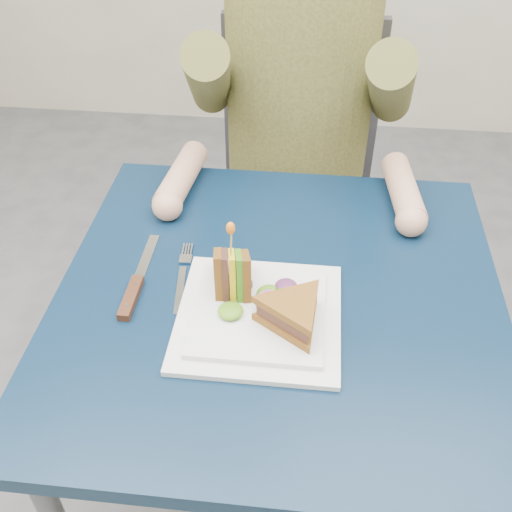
# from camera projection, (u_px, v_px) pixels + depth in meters

# --- Properties ---
(ground) EXTENTS (4.00, 4.00, 0.00)m
(ground) POSITION_uv_depth(u_px,v_px,m) (272.00, 505.00, 1.48)
(ground) COLOR #555558
(ground) RESTS_ON ground
(table) EXTENTS (0.75, 0.75, 0.73)m
(table) POSITION_uv_depth(u_px,v_px,m) (278.00, 325.00, 1.06)
(table) COLOR black
(table) RESTS_ON ground
(chair) EXTENTS (0.42, 0.40, 0.93)m
(chair) POSITION_uv_depth(u_px,v_px,m) (297.00, 172.00, 1.64)
(chair) COLOR #47474C
(chair) RESTS_ON ground
(diner) EXTENTS (0.54, 0.59, 0.74)m
(diner) POSITION_uv_depth(u_px,v_px,m) (301.00, 55.00, 1.32)
(diner) COLOR brown
(diner) RESTS_ON chair
(plate) EXTENTS (0.26, 0.26, 0.02)m
(plate) POSITION_uv_depth(u_px,v_px,m) (259.00, 315.00, 0.96)
(plate) COLOR white
(plate) RESTS_ON table
(sandwich_flat) EXTENTS (0.18, 0.18, 0.05)m
(sandwich_flat) POSITION_uv_depth(u_px,v_px,m) (293.00, 313.00, 0.91)
(sandwich_flat) COLOR brown
(sandwich_flat) RESTS_ON plate
(sandwich_upright) EXTENTS (0.08, 0.13, 0.13)m
(sandwich_upright) POSITION_uv_depth(u_px,v_px,m) (232.00, 273.00, 0.96)
(sandwich_upright) COLOR brown
(sandwich_upright) RESTS_ON plate
(fork) EXTENTS (0.03, 0.18, 0.01)m
(fork) POSITION_uv_depth(u_px,v_px,m) (182.00, 278.00, 1.03)
(fork) COLOR silver
(fork) RESTS_ON table
(knife) EXTENTS (0.02, 0.22, 0.02)m
(knife) POSITION_uv_depth(u_px,v_px,m) (134.00, 290.00, 1.00)
(knife) COLOR silver
(knife) RESTS_ON table
(toothpick) EXTENTS (0.01, 0.01, 0.06)m
(toothpick) POSITION_uv_depth(u_px,v_px,m) (231.00, 243.00, 0.92)
(toothpick) COLOR tan
(toothpick) RESTS_ON sandwich_upright
(toothpick_frill) EXTENTS (0.01, 0.01, 0.02)m
(toothpick_frill) POSITION_uv_depth(u_px,v_px,m) (231.00, 228.00, 0.90)
(toothpick_frill) COLOR orange
(toothpick_frill) RESTS_ON sandwich_upright
(lettuce_spill) EXTENTS (0.15, 0.13, 0.02)m
(lettuce_spill) POSITION_uv_depth(u_px,v_px,m) (263.00, 302.00, 0.95)
(lettuce_spill) COLOR #337A14
(lettuce_spill) RESTS_ON plate
(onion_ring) EXTENTS (0.04, 0.04, 0.02)m
(onion_ring) POSITION_uv_depth(u_px,v_px,m) (269.00, 302.00, 0.94)
(onion_ring) COLOR #9E4C7A
(onion_ring) RESTS_ON plate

